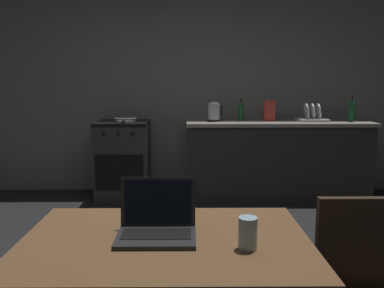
# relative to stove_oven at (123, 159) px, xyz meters

# --- Properties ---
(back_wall) EXTENTS (6.40, 0.10, 2.64)m
(back_wall) POSITION_rel_stove_oven_xyz_m (0.85, 0.35, 0.87)
(back_wall) COLOR slate
(back_wall) RESTS_ON ground_plane
(kitchen_counter) EXTENTS (2.16, 0.64, 0.91)m
(kitchen_counter) POSITION_rel_stove_oven_xyz_m (1.83, 0.00, 0.00)
(kitchen_counter) COLOR #282623
(kitchen_counter) RESTS_ON ground_plane
(stove_oven) EXTENTS (0.60, 0.62, 0.91)m
(stove_oven) POSITION_rel_stove_oven_xyz_m (0.00, 0.00, 0.00)
(stove_oven) COLOR #2D2D30
(stove_oven) RESTS_ON ground_plane
(dining_table) EXTENTS (1.17, 0.79, 0.74)m
(dining_table) POSITION_rel_stove_oven_xyz_m (0.68, -3.15, 0.21)
(dining_table) COLOR brown
(dining_table) RESTS_ON ground_plane
(laptop) EXTENTS (0.32, 0.26, 0.23)m
(laptop) POSITION_rel_stove_oven_xyz_m (0.65, -3.12, 0.34)
(laptop) COLOR #232326
(laptop) RESTS_ON dining_table
(electric_kettle) EXTENTS (0.17, 0.15, 0.22)m
(electric_kettle) POSITION_rel_stove_oven_xyz_m (1.08, 0.00, 0.56)
(electric_kettle) COLOR black
(electric_kettle) RESTS_ON kitchen_counter
(bottle) EXTENTS (0.06, 0.06, 0.29)m
(bottle) POSITION_rel_stove_oven_xyz_m (2.68, -0.05, 0.59)
(bottle) COLOR #19592D
(bottle) RESTS_ON kitchen_counter
(frying_pan) EXTENTS (0.26, 0.43, 0.05)m
(frying_pan) POSITION_rel_stove_oven_xyz_m (0.04, -0.03, 0.48)
(frying_pan) COLOR gray
(frying_pan) RESTS_ON stove_oven
(drinking_glass) EXTENTS (0.07, 0.07, 0.12)m
(drinking_glass) POSITION_rel_stove_oven_xyz_m (1.00, -3.25, 0.35)
(drinking_glass) COLOR #99B7C6
(drinking_glass) RESTS_ON dining_table
(cereal_box) EXTENTS (0.13, 0.05, 0.24)m
(cereal_box) POSITION_rel_stove_oven_xyz_m (1.73, 0.02, 0.58)
(cereal_box) COLOR #B2382D
(cereal_box) RESTS_ON kitchen_counter
(dish_rack) EXTENTS (0.34, 0.26, 0.21)m
(dish_rack) POSITION_rel_stove_oven_xyz_m (2.23, 0.00, 0.50)
(dish_rack) COLOR silver
(dish_rack) RESTS_ON kitchen_counter
(bottle_b) EXTENTS (0.07, 0.07, 0.25)m
(bottle_b) POSITION_rel_stove_oven_xyz_m (1.40, 0.08, 0.57)
(bottle_b) COLOR #19592D
(bottle_b) RESTS_ON kitchen_counter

